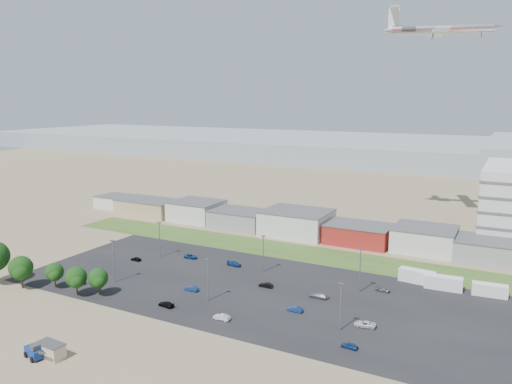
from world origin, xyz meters
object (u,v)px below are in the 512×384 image
Objects in this scene: portable_shed at (51,350)px; parked_car_3 at (166,304)px; parked_car_5 at (136,259)px; box_trailer_a at (417,276)px; parked_car_8 at (383,289)px; parked_car_6 at (234,264)px; parked_car_2 at (349,346)px; parked_car_1 at (295,309)px; parked_car_0 at (365,324)px; telehandler at (34,351)px; parked_car_12 at (318,295)px; parked_car_9 at (191,256)px; parked_car_10 at (78,281)px; parked_car_13 at (222,317)px; parked_car_7 at (266,285)px; airliner at (442,29)px; parked_car_4 at (192,289)px.

portable_shed is 1.35× the size of parked_car_3.
box_trailer_a is at bearing 106.36° from parked_car_5.
parked_car_8 reaches higher than parked_car_3.
parked_car_2 is at bearing -120.50° from parked_car_6.
parked_car_8 is at bearing 145.56° from parked_car_1.
portable_shed is 60.28m from parked_car_0.
parked_car_0 reaches higher than parked_car_5.
telehandler is 1.55× the size of parked_car_12.
telehandler is at bearing 149.28° from parked_car_8.
portable_shed is 59.24m from parked_car_9.
parked_car_10 is (-70.50, 0.29, 0.11)m from parked_car_2.
parked_car_6 is (-0.45, 30.94, 0.05)m from parked_car_3.
portable_shed reaches higher than parked_car_0.
parked_car_0 is 29.58m from parked_car_13.
parked_car_3 is 51.46m from parked_car_8.
telehandler is at bearing -175.75° from parked_car_9.
parked_car_7 reaches higher than parked_car_3.
parked_car_2 is (46.52, 28.17, -0.82)m from portable_shed.
airliner is at bearing 173.97° from parked_car_0.
parked_car_7 is at bearing 124.70° from parked_car_4.
parked_car_10 reaches higher than parked_car_0.
airliner is 118.24m from parked_car_9.
parked_car_3 is at bearing -157.42° from parked_car_9.
parked_car_0 and parked_car_13 have the same top height.
parked_car_8 is 55.69m from parked_car_9.
parked_car_2 is at bearing 31.65° from parked_car_12.
airliner is 129.28m from parked_car_2.
parked_car_4 is at bearing 68.88° from parked_car_5.
portable_shed is 0.62× the size of box_trailer_a.
parked_car_0 is 43.46m from parked_car_3.
airliner is at bearing 86.76° from telehandler.
parked_car_9 is (-29.52, 10.05, -0.03)m from parked_car_7.
airliner is at bearing 75.87° from portable_shed.
parked_car_12 is at bearing 108.82° from parked_car_4.
parked_car_9 is 44.65m from parked_car_12.
parked_car_10 reaches higher than parked_car_4.
parked_car_6 is (-47.29, -10.55, -1.02)m from box_trailer_a.
parked_car_7 is 47.33m from parked_car_10.
telehandler reaches higher than parked_car_6.
parked_car_3 is (-42.01, -0.74, 0.04)m from parked_car_2.
parked_car_0 is 1.26× the size of parked_car_1.
parked_car_1 is at bearing -118.93° from parked_car_9.
parked_car_9 is at bearing 98.18° from parked_car_8.
airliner is at bearing 102.64° from box_trailer_a.
parked_car_5 is 0.91× the size of parked_car_7.
parked_car_6 is at bearing 89.56° from portable_shed.
parked_car_7 reaches higher than parked_car_9.
portable_shed is 58.09m from parked_car_12.
airliner is at bearing 163.74° from parked_car_7.
parked_car_0 is at bearing -176.00° from parked_car_2.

